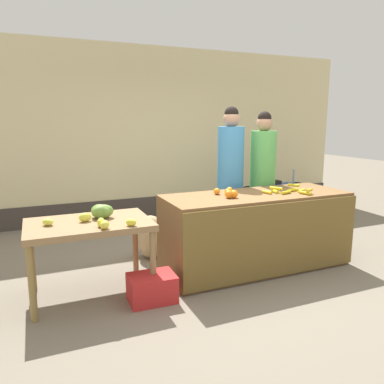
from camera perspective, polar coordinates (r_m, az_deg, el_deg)
name	(u,v)px	position (r m, az deg, el deg)	size (l,w,h in m)	color
ground_plane	(222,271)	(4.39, 4.67, -11.98)	(24.00, 24.00, 0.00)	#756B5B
market_wall_back	(149,136)	(6.70, -6.64, 8.59)	(7.85, 0.23, 2.95)	beige
fruit_stall_counter	(256,231)	(4.44, 9.78, -5.85)	(2.17, 0.83, 0.88)	brown
side_table_wooden	(89,230)	(3.75, -15.47, -5.70)	(1.17, 0.77, 0.75)	olive
banana_bunch_pile	(290,190)	(4.49, 14.72, 0.25)	(0.56, 0.47, 0.07)	gold
orange_pile	(228,193)	(4.15, 5.57, -0.11)	(0.24, 0.33, 0.09)	orange
mango_papaya_pile	(99,214)	(3.74, -14.01, -3.26)	(0.83, 0.60, 0.14)	#D9DB40
vendor_woman_blue_shirt	(230,179)	(4.89, 5.87, 1.95)	(0.34, 0.34, 1.88)	#33333D
vendor_woman_green_shirt	(262,180)	(5.10, 10.71, 1.83)	(0.34, 0.34, 1.82)	#33333D
parked_motorcycle	(272,198)	(6.51, 12.19, -0.92)	(1.60, 0.18, 0.88)	black
produce_crate	(152,288)	(3.69, -6.15, -14.40)	(0.44, 0.32, 0.26)	red
produce_sack	(151,237)	(4.71, -6.32, -6.84)	(0.36, 0.30, 0.55)	tan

